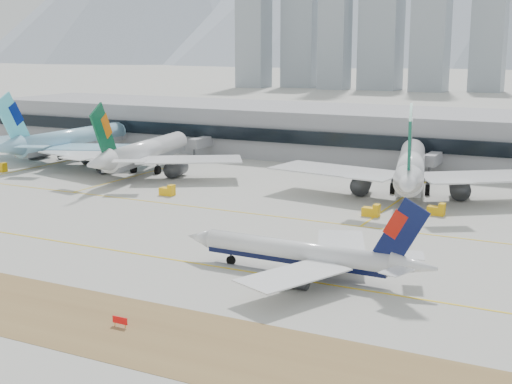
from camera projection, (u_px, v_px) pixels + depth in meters
The scene contains 12 objects.
ground at pixel (170, 249), 123.21m from camera, with size 3000.00×3000.00×0.00m, color #AAA89F.
taxiing_airliner at pixel (305, 254), 108.42m from camera, with size 41.49×36.13×13.96m.
widebody_korean at pixel (68, 141), 216.90m from camera, with size 63.25×61.67×22.54m.
widebody_eva at pixel (143, 153), 194.13m from camera, with size 59.53×58.89×21.50m.
widebody_cathay at pixel (411, 169), 166.61m from camera, with size 64.81×64.58×23.76m.
terminal at pixel (376, 134), 221.88m from camera, with size 280.00×43.10×15.00m.
hold_sign_right at pixel (120, 320), 88.95m from camera, with size 2.20×0.15×1.35m.
gse_b at pixel (168, 191), 167.16m from camera, with size 3.55×2.00×2.60m.
gse_a at pixel (1, 168), 198.48m from camera, with size 3.55×2.00×2.60m.
gse_extra at pixel (372, 211), 146.75m from camera, with size 3.55×2.00×2.60m.
gse_c at pixel (437, 210), 147.76m from camera, with size 3.55×2.00×2.60m.
city_skyline at pixel (379, 25), 556.25m from camera, with size 342.00×49.80×140.00m.
Camera 1 is at (67.12, -98.98, 34.58)m, focal length 50.00 mm.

